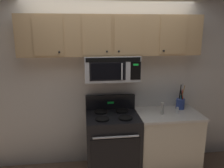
{
  "coord_description": "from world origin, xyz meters",
  "views": [
    {
      "loc": [
        -0.38,
        -2.65,
        2.13
      ],
      "look_at": [
        0.0,
        0.49,
        1.35
      ],
      "focal_mm": 36.88,
      "sensor_mm": 36.0,
      "label": 1
    }
  ],
  "objects_px": {
    "stove_range": "(113,143)",
    "salt_shaker": "(177,110)",
    "over_range_microwave": "(112,68)",
    "pepper_mill": "(162,108)",
    "utensil_crock_blue": "(180,103)"
  },
  "relations": [
    {
      "from": "pepper_mill",
      "to": "stove_range",
      "type": "bearing_deg",
      "value": 176.8
    },
    {
      "from": "stove_range",
      "to": "pepper_mill",
      "type": "relative_size",
      "value": 6.31
    },
    {
      "from": "utensil_crock_blue",
      "to": "stove_range",
      "type": "bearing_deg",
      "value": -171.63
    },
    {
      "from": "salt_shaker",
      "to": "pepper_mill",
      "type": "bearing_deg",
      "value": -175.17
    },
    {
      "from": "pepper_mill",
      "to": "salt_shaker",
      "type": "bearing_deg",
      "value": 4.83
    },
    {
      "from": "salt_shaker",
      "to": "utensil_crock_blue",
      "type": "bearing_deg",
      "value": 56.5
    },
    {
      "from": "pepper_mill",
      "to": "over_range_microwave",
      "type": "bearing_deg",
      "value": 167.72
    },
    {
      "from": "stove_range",
      "to": "salt_shaker",
      "type": "relative_size",
      "value": 12.25
    },
    {
      "from": "pepper_mill",
      "to": "utensil_crock_blue",
      "type": "bearing_deg",
      "value": 28.93
    },
    {
      "from": "utensil_crock_blue",
      "to": "salt_shaker",
      "type": "distance_m",
      "value": 0.22
    },
    {
      "from": "stove_range",
      "to": "pepper_mill",
      "type": "xyz_separation_m",
      "value": [
        0.72,
        -0.04,
        0.52
      ]
    },
    {
      "from": "stove_range",
      "to": "over_range_microwave",
      "type": "bearing_deg",
      "value": 90.14
    },
    {
      "from": "over_range_microwave",
      "to": "pepper_mill",
      "type": "bearing_deg",
      "value": -12.28
    },
    {
      "from": "utensil_crock_blue",
      "to": "salt_shaker",
      "type": "bearing_deg",
      "value": -123.5
    },
    {
      "from": "salt_shaker",
      "to": "pepper_mill",
      "type": "distance_m",
      "value": 0.25
    }
  ]
}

